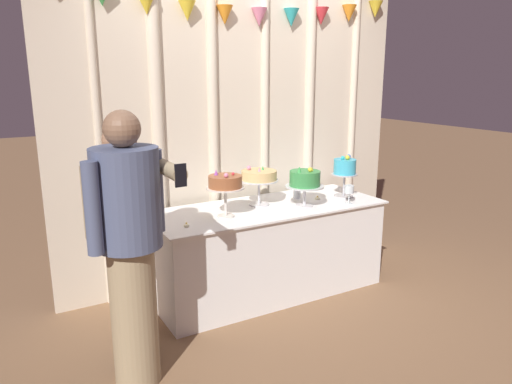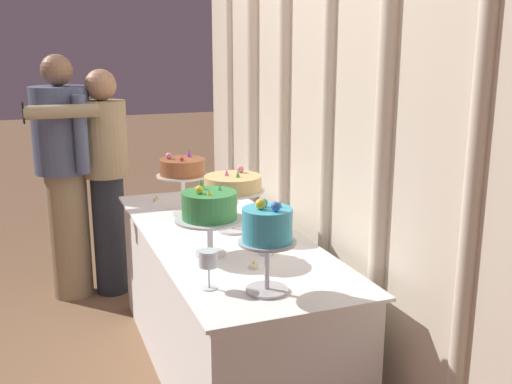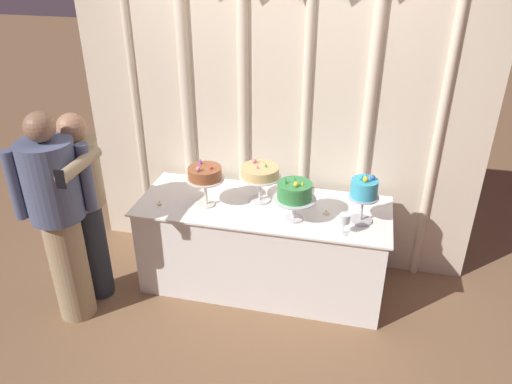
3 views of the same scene
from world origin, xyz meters
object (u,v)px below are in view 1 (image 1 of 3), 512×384
object	(u,v)px
flower_vase	(296,191)
tealight_far_left	(186,225)
tealight_near_left	(317,198)
cake_display_rightmost	(345,169)
cake_display_midleft	(259,177)
cake_display_midright	(305,180)
guest_girl_blue_dress	(126,234)
guest_man_pink_jacket	(130,243)
cake_table	(268,249)
cake_display_leftmost	(225,183)
wine_glass	(349,190)

from	to	relation	value
flower_vase	tealight_far_left	world-z (taller)	flower_vase
flower_vase	tealight_near_left	distance (m)	0.19
cake_display_rightmost	flower_vase	world-z (taller)	cake_display_rightmost
cake_display_rightmost	cake_display_midleft	bearing A→B (deg)	170.52
cake_display_midright	tealight_far_left	world-z (taller)	cake_display_midright
tealight_far_left	guest_girl_blue_dress	world-z (taller)	guest_girl_blue_dress
cake_display_rightmost	guest_man_pink_jacket	bearing A→B (deg)	-163.45
cake_display_midleft	cake_table	bearing A→B (deg)	-59.48
guest_girl_blue_dress	tealight_near_left	bearing A→B (deg)	12.81
cake_display_midright	guest_man_pink_jacket	world-z (taller)	guest_man_pink_jacket
cake_display_midright	tealight_far_left	bearing A→B (deg)	-178.32
cake_display_leftmost	flower_vase	size ratio (longest dim) A/B	2.19
cake_display_midleft	wine_glass	size ratio (longest dim) A/B	2.09
cake_display_rightmost	guest_girl_blue_dress	size ratio (longest dim) A/B	0.24
cake_display_midleft	cake_display_rightmost	size ratio (longest dim) A/B	0.87
wine_glass	cake_display_rightmost	bearing A→B (deg)	61.05
cake_display_rightmost	wine_glass	distance (m)	0.26
cake_display_rightmost	guest_girl_blue_dress	xyz separation A→B (m)	(-1.98, -0.35, -0.14)
tealight_far_left	cake_display_rightmost	bearing A→B (deg)	4.31
cake_display_midright	guest_girl_blue_dress	bearing A→B (deg)	-169.87
cake_display_rightmost	guest_girl_blue_dress	distance (m)	2.02
cake_display_midleft	tealight_near_left	distance (m)	0.58
wine_glass	flower_vase	size ratio (longest dim) A/B	0.95
tealight_near_left	guest_man_pink_jacket	size ratio (longest dim) A/B	0.03
cake_table	cake_display_rightmost	bearing A→B (deg)	-4.56
flower_vase	tealight_far_left	size ratio (longest dim) A/B	4.27
cake_display_midright	tealight_far_left	xyz separation A→B (m)	(-1.03, -0.03, -0.21)
wine_glass	guest_girl_blue_dress	distance (m)	1.88
guest_man_pink_jacket	cake_table	bearing A→B (deg)	27.03
cake_display_midleft	guest_girl_blue_dress	bearing A→B (deg)	-158.25
guest_man_pink_jacket	guest_girl_blue_dress	bearing A→B (deg)	79.37
cake_table	cake_display_midleft	size ratio (longest dim) A/B	5.97
cake_display_midright	flower_vase	xyz separation A→B (m)	(0.08, 0.23, -0.15)
flower_vase	tealight_far_left	distance (m)	1.14
cake_display_midleft	cake_display_rightmost	distance (m)	0.79
cake_table	cake_display_rightmost	xyz separation A→B (m)	(0.73, -0.06, 0.62)
wine_glass	guest_man_pink_jacket	size ratio (longest dim) A/B	0.10
cake_table	tealight_far_left	xyz separation A→B (m)	(-0.77, -0.17, 0.38)
cake_table	guest_girl_blue_dress	distance (m)	1.40
cake_display_midright	cake_display_leftmost	bearing A→B (deg)	175.71
cake_display_midleft	cake_display_leftmost	bearing A→B (deg)	-157.01
cake_display_midleft	flower_vase	bearing A→B (deg)	3.13
tealight_far_left	tealight_near_left	xyz separation A→B (m)	(1.25, 0.15, -0.00)
cake_display_midleft	flower_vase	xyz separation A→B (m)	(0.38, 0.02, -0.17)
cake_display_leftmost	flower_vase	xyz separation A→B (m)	(0.76, 0.18, -0.19)
cake_display_rightmost	wine_glass	size ratio (longest dim) A/B	2.39
guest_man_pink_jacket	cake_display_leftmost	bearing A→B (deg)	33.15
cake_display_midleft	guest_man_pink_jacket	bearing A→B (deg)	-149.73
cake_display_leftmost	cake_display_midleft	size ratio (longest dim) A/B	1.11
cake_display_leftmost	guest_man_pink_jacket	xyz separation A→B (m)	(-0.88, -0.57, -0.13)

